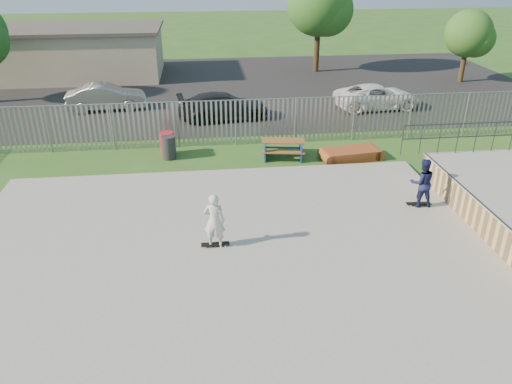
{
  "coord_description": "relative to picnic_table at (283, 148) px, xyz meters",
  "views": [
    {
      "loc": [
        -0.46,
        -11.48,
        7.78
      ],
      "look_at": [
        1.08,
        2.0,
        1.1
      ],
      "focal_mm": 35.0,
      "sensor_mm": 36.0,
      "label": 1
    }
  ],
  "objects": [
    {
      "name": "ground",
      "position": [
        -2.81,
        -7.38,
        -0.37
      ],
      "size": [
        120.0,
        120.0,
        0.0
      ],
      "primitive_type": "plane",
      "color": "#305C1F",
      "rests_on": "ground"
    },
    {
      "name": "car_dark",
      "position": [
        -2.15,
        5.28,
        0.3
      ],
      "size": [
        4.67,
        2.35,
        1.3
      ],
      "primitive_type": "imported",
      "rotation": [
        0.0,
        0.0,
        1.69
      ],
      "color": "black",
      "rests_on": "parking_lot"
    },
    {
      "name": "car_silver",
      "position": [
        -8.18,
        7.61,
        0.32
      ],
      "size": [
        4.21,
        1.86,
        1.34
      ],
      "primitive_type": "imported",
      "rotation": [
        0.0,
        0.0,
        1.68
      ],
      "color": "#ABABB0",
      "rests_on": "parking_lot"
    },
    {
      "name": "skateboard_a",
      "position": [
        3.69,
        -5.04,
        -0.18
      ],
      "size": [
        0.81,
        0.24,
        0.08
      ],
      "rotation": [
        0.0,
        0.0,
        -0.05
      ],
      "color": "black",
      "rests_on": "concrete_slab"
    },
    {
      "name": "trash_bin_grey",
      "position": [
        -4.64,
        0.36,
        0.11
      ],
      "size": [
        0.57,
        0.57,
        0.96
      ],
      "primitive_type": "cylinder",
      "color": "#29292C",
      "rests_on": "ground"
    },
    {
      "name": "tree_mid",
      "position": [
        4.8,
        15.25,
        4.12
      ],
      "size": [
        4.32,
        4.32,
        6.66
      ],
      "color": "#3F2D19",
      "rests_on": "ground"
    },
    {
      "name": "tree_right",
      "position": [
        13.36,
        11.28,
        2.62
      ],
      "size": [
        2.88,
        2.88,
        4.45
      ],
      "color": "#45301B",
      "rests_on": "ground"
    },
    {
      "name": "picnic_table",
      "position": [
        0.0,
        0.0,
        0.0
      ],
      "size": [
        1.93,
        1.67,
        0.73
      ],
      "rotation": [
        0.0,
        0.0,
        -0.15
      ],
      "color": "brown",
      "rests_on": "ground"
    },
    {
      "name": "funbox",
      "position": [
        2.71,
        -0.55,
        -0.16
      ],
      "size": [
        2.24,
        1.33,
        0.42
      ],
      "rotation": [
        0.0,
        0.0,
        0.13
      ],
      "color": "brown",
      "rests_on": "ground"
    },
    {
      "name": "building",
      "position": [
        -10.81,
        15.62,
        1.24
      ],
      "size": [
        10.4,
        6.4,
        3.2
      ],
      "color": "#B7AA8D",
      "rests_on": "ground"
    },
    {
      "name": "trash_bin_red",
      "position": [
        -4.72,
        0.77,
        0.11
      ],
      "size": [
        0.58,
        0.58,
        0.97
      ],
      "primitive_type": "cylinder",
      "color": "#A41926",
      "rests_on": "ground"
    },
    {
      "name": "parking_lot",
      "position": [
        -2.81,
        11.62,
        -0.36
      ],
      "size": [
        40.0,
        18.0,
        0.02
      ],
      "primitive_type": "cube",
      "color": "black",
      "rests_on": "ground"
    },
    {
      "name": "skateboard_b",
      "position": [
        -3.05,
        -6.78,
        -0.18
      ],
      "size": [
        0.8,
        0.21,
        0.08
      ],
      "rotation": [
        0.0,
        0.0,
        0.01
      ],
      "color": "black",
      "rests_on": "concrete_slab"
    },
    {
      "name": "concrete_slab",
      "position": [
        -2.81,
        -7.38,
        -0.3
      ],
      "size": [
        15.0,
        12.0,
        0.15
      ],
      "primitive_type": "cube",
      "color": "gray",
      "rests_on": "ground"
    },
    {
      "name": "car_white",
      "position": [
        6.07,
        6.22,
        0.27
      ],
      "size": [
        4.64,
        2.39,
        1.25
      ],
      "primitive_type": "imported",
      "rotation": [
        0.0,
        0.0,
        1.64
      ],
      "color": "white",
      "rests_on": "parking_lot"
    },
    {
      "name": "fence",
      "position": [
        -1.81,
        -2.79,
        0.63
      ],
      "size": [
        26.04,
        16.02,
        2.0
      ],
      "color": "gray",
      "rests_on": "ground"
    },
    {
      "name": "skater_white",
      "position": [
        -3.05,
        -6.78,
        0.6
      ],
      "size": [
        0.65,
        0.48,
        1.64
      ],
      "primitive_type": "imported",
      "rotation": [
        0.0,
        0.0,
        2.98
      ],
      "color": "silver",
      "rests_on": "concrete_slab"
    },
    {
      "name": "skater_navy",
      "position": [
        3.69,
        -5.04,
        0.6
      ],
      "size": [
        0.82,
        0.66,
        1.64
      ],
      "primitive_type": "imported",
      "rotation": [
        0.0,
        0.0,
        3.09
      ],
      "color": "#161C46",
      "rests_on": "concrete_slab"
    }
  ]
}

